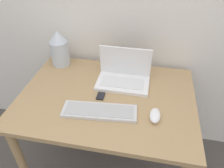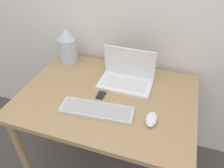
{
  "view_description": "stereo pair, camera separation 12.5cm",
  "coord_description": "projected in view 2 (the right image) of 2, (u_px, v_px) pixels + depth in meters",
  "views": [
    {
      "loc": [
        0.23,
        -0.61,
        1.6
      ],
      "look_at": [
        0.04,
        0.38,
        0.84
      ],
      "focal_mm": 35.0,
      "sensor_mm": 36.0,
      "label": 1
    },
    {
      "loc": [
        0.35,
        -0.58,
        1.6
      ],
      "look_at": [
        0.04,
        0.38,
        0.84
      ],
      "focal_mm": 35.0,
      "sensor_mm": 36.0,
      "label": 2
    }
  ],
  "objects": [
    {
      "name": "keyboard",
      "position": [
        97.0,
        110.0,
        1.21
      ],
      "size": [
        0.42,
        0.16,
        0.02
      ],
      "color": "silver",
      "rests_on": "desk"
    },
    {
      "name": "laptop",
      "position": [
        127.0,
        76.0,
        1.41
      ],
      "size": [
        0.33,
        0.21,
        0.23
      ],
      "color": "white",
      "rests_on": "desk"
    },
    {
      "name": "vase",
      "position": [
        67.0,
        46.0,
        1.58
      ],
      "size": [
        0.13,
        0.13,
        0.26
      ],
      "color": "silver",
      "rests_on": "desk"
    },
    {
      "name": "mouse",
      "position": [
        151.0,
        119.0,
        1.15
      ],
      "size": [
        0.06,
        0.11,
        0.04
      ],
      "color": "white",
      "rests_on": "desk"
    },
    {
      "name": "mp3_player",
      "position": [
        101.0,
        95.0,
        1.33
      ],
      "size": [
        0.04,
        0.07,
        0.01
      ],
      "color": "black",
      "rests_on": "desk"
    },
    {
      "name": "desk",
      "position": [
        107.0,
        107.0,
        1.39
      ],
      "size": [
        1.06,
        0.77,
        0.74
      ],
      "color": "tan",
      "rests_on": "ground_plane"
    }
  ]
}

